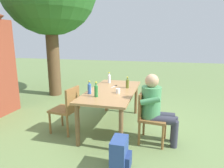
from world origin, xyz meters
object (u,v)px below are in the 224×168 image
Objects in this scene: cup_white at (118,91)px; backpack_by_near_side at (120,155)px; bottle_blue at (89,88)px; cup_glass at (90,90)px; table_knife at (114,86)px; backpack_by_far_side at (113,97)px; chair_far_left at (68,107)px; bottle_green at (96,90)px; bottle_clear at (109,78)px; person_in_white_shirt at (156,106)px; dining_table at (112,94)px; bottle_olive at (127,83)px; chair_near_left at (149,114)px.

backpack_by_near_side is (-1.10, -0.28, -0.58)m from cup_white.
bottle_blue is 2.53× the size of cup_glass.
table_knife is 1.22m from backpack_by_far_side.
chair_far_left is at bearing 135.38° from table_knife.
bottle_clear is at bearing 3.61° from bottle_green.
bottle_clear is 2.58× the size of cup_glass.
person_in_white_shirt is at bearing -89.66° from chair_far_left.
table_knife is at bearing 4.77° from dining_table.
bottle_green is 1.10× the size of bottle_blue.
table_knife is (0.73, -0.72, 0.27)m from chair_far_left.
bottle_olive reaches higher than backpack_by_near_side.
backpack_by_far_side is at bearing 15.88° from backpack_by_near_side.
bottle_blue is 0.53× the size of backpack_by_far_side.
bottle_green reaches higher than chair_near_left.
bottle_blue is at bearing -80.12° from chair_far_left.
backpack_by_far_side is at bearing -0.61° from bottle_blue.
table_knife is at bearing 20.96° from cup_white.
dining_table is 7.63× the size of bottle_clear.
bottle_olive is 0.51× the size of backpack_by_near_side.
backpack_by_near_side is at bearing -163.63° from table_knife.
chair_near_left is 10.03× the size of cup_white.
bottle_clear is 1.03× the size of table_knife.
chair_far_left reaches higher than backpack_by_near_side.
backpack_by_far_side is at bearing 27.10° from bottle_olive.
dining_table is 1.44m from backpack_by_near_side.
bottle_olive is (0.24, -0.26, 0.19)m from dining_table.
person_in_white_shirt is at bearing -108.34° from cup_white.
bottle_clear is 2.82× the size of cup_white.
person_in_white_shirt reaches higher than cup_white.
person_in_white_shirt is 2.63× the size of backpack_by_near_side.
backpack_by_near_side is (-0.78, -0.59, -0.66)m from bottle_green.
dining_table is at bearing -175.23° from table_knife.
bottle_green is at bearing -130.02° from bottle_blue.
bottle_clear is at bearing 33.13° from table_knife.
bottle_green is (-0.08, -0.59, 0.38)m from chair_far_left.
bottle_green is 2.79× the size of cup_glass.
bottle_blue is (-0.36, 0.33, 0.19)m from dining_table.
person_in_white_shirt is 4.82× the size of bottle_clear.
chair_near_left is 3.56× the size of bottle_clear.
bottle_green is 3.04× the size of cup_white.
bottle_green reaches higher than bottle_blue.
chair_near_left reaches higher than cup_white.
backpack_by_far_side is at bearing 6.92° from bottle_clear.
bottle_clear reaches higher than dining_table.
table_knife is at bearing -8.72° from bottle_green.
backpack_by_near_side is 1.00× the size of backpack_by_far_side.
chair_far_left is 0.56m from bottle_blue.
cup_white is (-0.43, 0.09, -0.06)m from bottle_olive.
backpack_by_far_side is (2.64, 0.75, 0.00)m from backpack_by_near_side.
person_in_white_shirt is at bearing -94.20° from chair_near_left.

